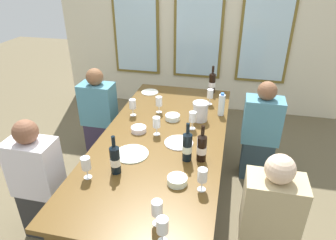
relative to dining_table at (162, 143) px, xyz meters
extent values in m
plane|color=brown|center=(0.00, 0.00, -0.68)|extent=(12.00, 12.00, 0.00)
cube|color=beige|center=(0.00, 2.29, 0.77)|extent=(4.30, 0.06, 2.90)
cube|color=brown|center=(-0.95, 2.25, 0.77)|extent=(0.72, 0.03, 1.88)
cube|color=silver|center=(-0.95, 2.23, 0.77)|extent=(0.64, 0.01, 1.80)
cube|color=brown|center=(0.00, 2.25, 0.77)|extent=(0.72, 0.03, 1.88)
cube|color=silver|center=(0.00, 2.23, 0.77)|extent=(0.64, 0.01, 1.80)
cube|color=brown|center=(0.95, 2.25, 0.77)|extent=(0.72, 0.03, 1.88)
cube|color=silver|center=(0.95, 2.23, 0.77)|extent=(0.64, 0.01, 1.80)
cube|color=#573C18|center=(0.00, 0.00, 0.04)|extent=(1.10, 2.40, 0.04)
cube|color=#573C18|center=(-0.45, 1.11, -0.33)|extent=(0.07, 0.07, 0.70)
cube|color=#573C18|center=(0.45, 1.11, -0.33)|extent=(0.07, 0.07, 0.70)
cylinder|color=white|center=(0.16, -0.07, 0.07)|extent=(0.25, 0.25, 0.01)
cylinder|color=white|center=(-0.38, 0.95, 0.07)|extent=(0.20, 0.20, 0.01)
cylinder|color=white|center=(-0.18, -0.32, 0.07)|extent=(0.28, 0.28, 0.01)
cylinder|color=silver|center=(0.29, 0.39, 0.15)|extent=(0.14, 0.14, 0.17)
cylinder|color=silver|center=(0.29, 0.39, 0.24)|extent=(0.16, 0.16, 0.02)
cylinder|color=black|center=(-0.22, -0.57, 0.17)|extent=(0.07, 0.07, 0.21)
cone|color=black|center=(-0.22, -0.57, 0.29)|extent=(0.07, 0.07, 0.02)
cylinder|color=black|center=(-0.22, -0.57, 0.34)|extent=(0.03, 0.03, 0.08)
cylinder|color=white|center=(-0.22, -0.57, 0.16)|extent=(0.08, 0.08, 0.06)
cylinder|color=black|center=(0.27, -0.29, 0.18)|extent=(0.07, 0.07, 0.23)
cone|color=black|center=(0.27, -0.29, 0.30)|extent=(0.07, 0.07, 0.02)
cylinder|color=black|center=(0.27, -0.29, 0.35)|extent=(0.03, 0.03, 0.08)
cylinder|color=white|center=(0.27, -0.29, 0.17)|extent=(0.08, 0.08, 0.06)
cylinder|color=black|center=(0.38, -0.27, 0.17)|extent=(0.07, 0.07, 0.21)
cone|color=black|center=(0.38, -0.27, 0.29)|extent=(0.07, 0.07, 0.02)
cylinder|color=black|center=(0.38, -0.27, 0.34)|extent=(0.03, 0.03, 0.08)
cylinder|color=silver|center=(0.38, -0.27, 0.16)|extent=(0.08, 0.08, 0.06)
cylinder|color=black|center=(0.33, 1.11, 0.18)|extent=(0.07, 0.08, 0.23)
cone|color=black|center=(0.33, 1.11, 0.30)|extent=(0.07, 0.08, 0.02)
cylinder|color=black|center=(0.33, 1.11, 0.35)|extent=(0.03, 0.03, 0.08)
cylinder|color=white|center=(0.33, 1.11, 0.17)|extent=(0.08, 0.08, 0.06)
cylinder|color=white|center=(0.02, 0.35, 0.09)|extent=(0.14, 0.14, 0.05)
cylinder|color=white|center=(0.25, -0.59, 0.09)|extent=(0.14, 0.14, 0.05)
cylinder|color=white|center=(-0.23, 0.04, 0.09)|extent=(0.14, 0.14, 0.05)
cylinder|color=white|center=(0.48, 0.55, 0.17)|extent=(0.06, 0.06, 0.22)
cylinder|color=blue|center=(0.48, 0.55, 0.29)|extent=(0.04, 0.04, 0.02)
cylinder|color=white|center=(0.21, -0.98, 0.06)|extent=(0.06, 0.06, 0.00)
cylinder|color=white|center=(0.21, -0.98, 0.10)|extent=(0.01, 0.01, 0.07)
cylinder|color=white|center=(0.21, -0.98, 0.19)|extent=(0.07, 0.07, 0.09)
cylinder|color=white|center=(-0.06, 0.03, 0.06)|extent=(0.06, 0.06, 0.00)
cylinder|color=white|center=(-0.06, 0.03, 0.10)|extent=(0.01, 0.01, 0.07)
cylinder|color=white|center=(-0.06, 0.03, 0.19)|extent=(0.07, 0.07, 0.09)
cylinder|color=#590C19|center=(-0.06, 0.03, 0.16)|extent=(0.06, 0.06, 0.04)
cylinder|color=white|center=(0.27, -1.11, 0.10)|extent=(0.01, 0.01, 0.07)
cylinder|color=white|center=(0.27, -1.11, 0.19)|extent=(0.07, 0.07, 0.09)
cylinder|color=white|center=(-0.15, 0.47, 0.06)|extent=(0.06, 0.06, 0.00)
cylinder|color=white|center=(-0.15, 0.47, 0.10)|extent=(0.01, 0.01, 0.07)
cylinder|color=white|center=(-0.15, 0.47, 0.19)|extent=(0.07, 0.07, 0.09)
cylinder|color=beige|center=(-0.15, 0.47, 0.16)|extent=(0.06, 0.06, 0.03)
cylinder|color=white|center=(0.34, 0.78, 0.06)|extent=(0.06, 0.06, 0.00)
cylinder|color=white|center=(0.34, 0.78, 0.10)|extent=(0.01, 0.01, 0.07)
cylinder|color=white|center=(0.34, 0.78, 0.19)|extent=(0.07, 0.07, 0.09)
cylinder|color=maroon|center=(0.34, 0.78, 0.16)|extent=(0.06, 0.06, 0.03)
cylinder|color=white|center=(-0.39, 0.35, 0.06)|extent=(0.06, 0.06, 0.00)
cylinder|color=white|center=(-0.39, 0.35, 0.10)|extent=(0.01, 0.01, 0.07)
cylinder|color=white|center=(-0.39, 0.35, 0.19)|extent=(0.07, 0.07, 0.09)
cylinder|color=maroon|center=(-0.39, 0.35, 0.16)|extent=(0.06, 0.06, 0.03)
cylinder|color=white|center=(0.43, -0.62, 0.06)|extent=(0.06, 0.06, 0.00)
cylinder|color=white|center=(0.43, -0.62, 0.10)|extent=(0.01, 0.01, 0.07)
cylinder|color=white|center=(0.43, -0.62, 0.19)|extent=(0.07, 0.07, 0.09)
cylinder|color=beige|center=(0.43, -0.62, 0.16)|extent=(0.06, 0.06, 0.03)
cylinder|color=white|center=(0.24, 0.21, 0.06)|extent=(0.06, 0.06, 0.00)
cylinder|color=white|center=(0.24, 0.21, 0.10)|extent=(0.01, 0.01, 0.07)
cylinder|color=white|center=(0.24, 0.21, 0.19)|extent=(0.07, 0.07, 0.09)
cylinder|color=white|center=(-0.40, -0.67, 0.06)|extent=(0.06, 0.06, 0.00)
cylinder|color=white|center=(-0.40, -0.67, 0.10)|extent=(0.01, 0.01, 0.07)
cylinder|color=white|center=(-0.40, -0.67, 0.19)|extent=(0.07, 0.07, 0.09)
cylinder|color=#590C19|center=(-0.40, -0.67, 0.16)|extent=(0.06, 0.06, 0.03)
cube|color=#2E2E2E|center=(-0.90, -0.59, -0.45)|extent=(0.32, 0.24, 0.45)
cube|color=silver|center=(-0.90, -0.59, 0.01)|extent=(0.38, 0.24, 0.48)
sphere|color=brown|center=(-0.90, -0.59, 0.34)|extent=(0.19, 0.19, 0.19)
cube|color=tan|center=(0.90, -0.65, 0.01)|extent=(0.38, 0.24, 0.48)
sphere|color=beige|center=(0.90, -0.65, 0.34)|extent=(0.19, 0.19, 0.19)
cube|color=#30283F|center=(-0.90, 0.62, -0.45)|extent=(0.32, 0.24, 0.45)
cube|color=teal|center=(-0.90, 0.62, 0.01)|extent=(0.38, 0.24, 0.48)
sphere|color=brown|center=(-0.90, 0.62, 0.34)|extent=(0.19, 0.19, 0.19)
cube|color=#273A43|center=(0.90, 0.62, -0.45)|extent=(0.32, 0.24, 0.45)
cube|color=teal|center=(0.90, 0.62, 0.01)|extent=(0.38, 0.24, 0.48)
sphere|color=brown|center=(0.90, 0.62, 0.34)|extent=(0.19, 0.19, 0.19)
camera|label=1|loc=(0.56, -2.26, 1.48)|focal=32.49mm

